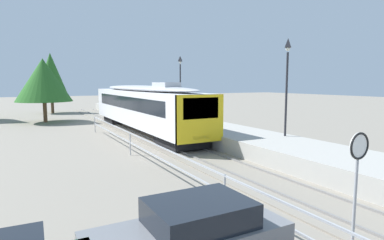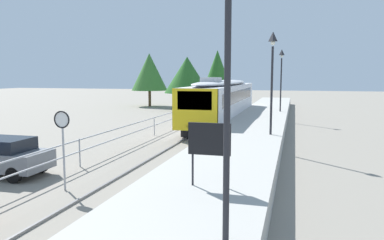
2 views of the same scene
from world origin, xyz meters
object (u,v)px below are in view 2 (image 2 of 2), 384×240
object	(u,v)px
speed_limit_sign	(62,130)
parked_hatchback_grey	(1,156)
commuter_train	(223,98)
platform_lamp_far_end	(281,68)
platform_lamp_near_end	(228,39)
platform_notice_board	(209,141)
platform_lamp_mid_platform	(272,64)

from	to	relation	value
speed_limit_sign	parked_hatchback_grey	xyz separation A→B (m)	(-3.62, 1.03, -1.33)
parked_hatchback_grey	commuter_train	bearing A→B (deg)	73.09
speed_limit_sign	platform_lamp_far_end	bearing A→B (deg)	73.61
commuter_train	platform_lamp_far_end	distance (m)	5.92
platform_lamp_near_end	speed_limit_sign	distance (m)	8.23
platform_notice_board	speed_limit_sign	size ratio (longest dim) A/B	0.64
commuter_train	platform_notice_board	bearing A→B (deg)	-80.23
platform_notice_board	platform_lamp_near_end	bearing A→B (deg)	-72.09
commuter_train	platform_lamp_far_end	xyz separation A→B (m)	(4.57, 2.83, 2.48)
platform_notice_board	parked_hatchback_grey	size ratio (longest dim) A/B	0.45
platform_notice_board	parked_hatchback_grey	bearing A→B (deg)	166.99
commuter_train	platform_lamp_far_end	bearing A→B (deg)	31.77
speed_limit_sign	commuter_train	bearing A→B (deg)	84.29
commuter_train	platform_lamp_near_end	xyz separation A→B (m)	(4.57, -23.65, 2.48)
commuter_train	platform_lamp_far_end	size ratio (longest dim) A/B	3.39
commuter_train	platform_lamp_near_end	size ratio (longest dim) A/B	3.39
platform_lamp_near_end	platform_notice_board	size ratio (longest dim) A/B	2.97
platform_lamp_far_end	speed_limit_sign	world-z (taller)	platform_lamp_far_end
commuter_train	platform_notice_board	size ratio (longest dim) A/B	10.08
platform_lamp_near_end	parked_hatchback_grey	xyz separation A→B (m)	(-10.12, 5.41, -3.83)
speed_limit_sign	parked_hatchback_grey	bearing A→B (deg)	164.17
platform_lamp_mid_platform	parked_hatchback_grey	bearing A→B (deg)	-142.27
platform_lamp_far_end	parked_hatchback_grey	size ratio (longest dim) A/B	1.33
platform_notice_board	platform_lamp_far_end	bearing A→B (deg)	87.34
platform_lamp_mid_platform	speed_limit_sign	bearing A→B (deg)	-126.28
platform_lamp_mid_platform	platform_lamp_far_end	world-z (taller)	same
commuter_train	platform_notice_board	distance (m)	20.63
commuter_train	platform_lamp_mid_platform	distance (m)	11.64
speed_limit_sign	platform_lamp_near_end	bearing A→B (deg)	-34.02
commuter_train	parked_hatchback_grey	xyz separation A→B (m)	(-5.54, -18.24, -1.35)
platform_notice_board	commuter_train	bearing A→B (deg)	99.77
platform_lamp_near_end	platform_lamp_mid_platform	bearing A→B (deg)	90.00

